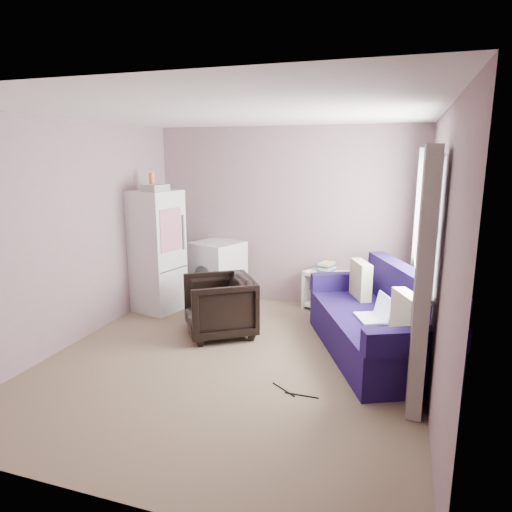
% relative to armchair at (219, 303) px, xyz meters
% --- Properties ---
extents(room, '(3.84, 4.24, 2.54)m').
position_rel_armchair_xyz_m(room, '(0.43, -0.61, 0.86)').
color(room, '#7B6750').
rests_on(room, ground).
extents(armchair, '(1.02, 1.03, 0.79)m').
position_rel_armchair_xyz_m(armchair, '(0.00, 0.00, 0.00)').
color(armchair, black).
rests_on(armchair, ground).
extents(fridge, '(0.69, 0.68, 1.88)m').
position_rel_armchair_xyz_m(fridge, '(-1.15, 0.58, 0.45)').
color(fridge, silver).
rests_on(fridge, ground).
extents(washing_machine, '(0.80, 0.80, 0.88)m').
position_rel_armchair_xyz_m(washing_machine, '(-0.52, 1.19, 0.07)').
color(washing_machine, silver).
rests_on(washing_machine, ground).
extents(side_table, '(0.63, 0.63, 0.66)m').
position_rel_armchair_xyz_m(side_table, '(1.04, 1.35, -0.08)').
color(side_table, white).
rests_on(side_table, ground).
extents(sofa, '(1.70, 2.26, 0.92)m').
position_rel_armchair_xyz_m(sofa, '(1.84, 0.04, -0.06)').
color(sofa, '#1F1150').
rests_on(sofa, ground).
extents(window_dressing, '(0.17, 2.62, 2.18)m').
position_rel_armchair_xyz_m(window_dressing, '(2.20, 0.08, 0.71)').
color(window_dressing, white).
rests_on(window_dressing, ground).
extents(floor_cables, '(0.47, 0.19, 0.01)m').
position_rel_armchair_xyz_m(floor_cables, '(1.16, -1.08, -0.39)').
color(floor_cables, black).
rests_on(floor_cables, ground).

